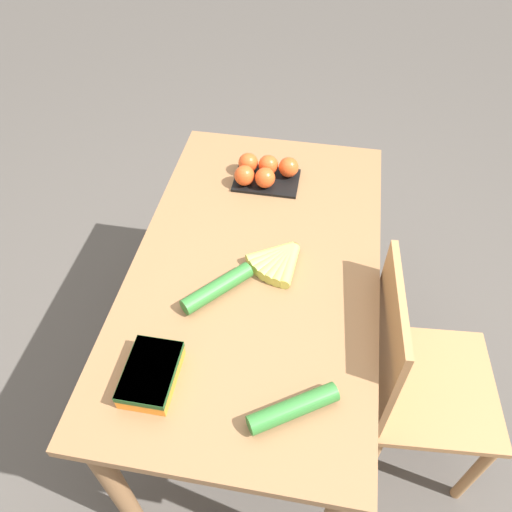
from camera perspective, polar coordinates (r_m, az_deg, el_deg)
The scene contains 8 objects.
ground_plane at distance 2.15m, azimuth 0.00°, elevation -14.09°, with size 12.00×12.00×0.00m, color #4C4742.
dining_table at distance 1.61m, azimuth 0.00°, elevation -3.41°, with size 1.30×0.75×0.75m.
chair at distance 1.69m, azimuth 17.47°, elevation -13.26°, with size 0.45×0.43×0.89m.
banana_bunch at distance 1.51m, azimuth 2.67°, elevation -0.49°, with size 0.17×0.16×0.04m.
tomato_pack at distance 1.79m, azimuth 0.87°, elevation 9.65°, with size 0.16×0.23×0.08m.
carrot_bag at distance 1.30m, azimuth -11.93°, elevation -13.00°, with size 0.18×0.12×0.05m.
cucumber_near at distance 1.24m, azimuth 4.28°, elevation -16.95°, with size 0.16×0.22×0.05m.
cucumber_far at distance 1.44m, azimuth -4.44°, elevation -3.66°, with size 0.20×0.19×0.05m.
Camera 1 is at (0.99, 0.17, 1.89)m, focal length 35.00 mm.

